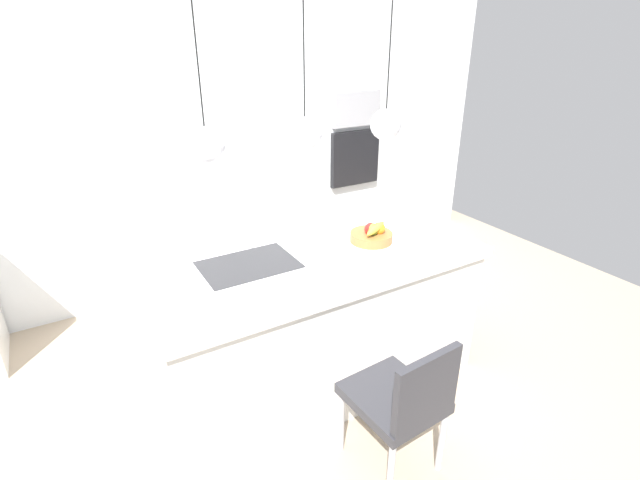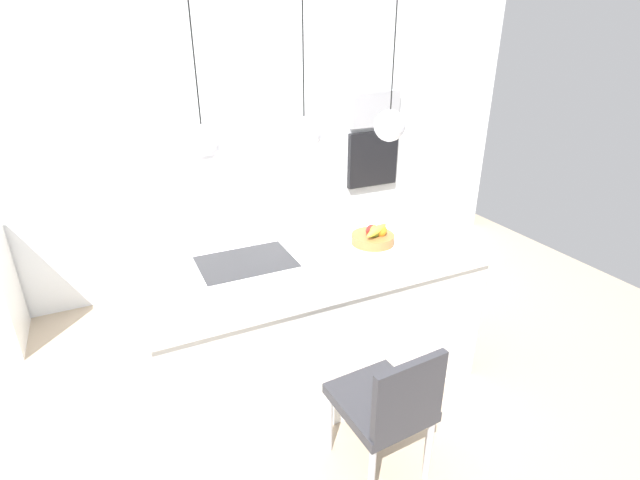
# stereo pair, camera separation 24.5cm
# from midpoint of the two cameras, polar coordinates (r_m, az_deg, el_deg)

# --- Properties ---
(floor) EXTENTS (6.60, 6.60, 0.00)m
(floor) POSITION_cam_midpoint_polar(r_m,az_deg,el_deg) (3.47, -3.57, -15.58)
(floor) COLOR tan
(floor) RESTS_ON ground
(back_wall) EXTENTS (6.00, 0.10, 2.60)m
(back_wall) POSITION_cam_midpoint_polar(r_m,az_deg,el_deg) (4.31, -14.35, 11.15)
(back_wall) COLOR white
(back_wall) RESTS_ON ground
(kitchen_island) EXTENTS (2.11, 1.16, 0.95)m
(kitchen_island) POSITION_cam_midpoint_polar(r_m,az_deg,el_deg) (3.19, -3.79, -8.99)
(kitchen_island) COLOR white
(kitchen_island) RESTS_ON ground
(sink_basin) EXTENTS (0.56, 0.40, 0.02)m
(sink_basin) POSITION_cam_midpoint_polar(r_m,az_deg,el_deg) (2.83, -11.19, -3.13)
(sink_basin) COLOR #2D2D30
(sink_basin) RESTS_ON kitchen_island
(faucet) EXTENTS (0.02, 0.17, 0.22)m
(faucet) POSITION_cam_midpoint_polar(r_m,az_deg,el_deg) (2.95, -12.86, 1.07)
(faucet) COLOR silver
(faucet) RESTS_ON kitchen_island
(fruit_bowl) EXTENTS (0.28, 0.28, 0.15)m
(fruit_bowl) POSITION_cam_midpoint_polar(r_m,az_deg,el_deg) (3.07, 4.14, 0.64)
(fruit_bowl) COLOR #9E6B38
(fruit_bowl) RESTS_ON kitchen_island
(microwave) EXTENTS (0.54, 0.08, 0.34)m
(microwave) POSITION_cam_midpoint_polar(r_m,az_deg,el_deg) (4.82, 2.91, 15.77)
(microwave) COLOR #9E9EA3
(microwave) RESTS_ON back_wall
(oven) EXTENTS (0.56, 0.08, 0.56)m
(oven) POSITION_cam_midpoint_polar(r_m,az_deg,el_deg) (4.92, 2.79, 10.00)
(oven) COLOR black
(oven) RESTS_ON back_wall
(chair_near) EXTENTS (0.45, 0.50, 0.85)m
(chair_near) POSITION_cam_midpoint_polar(r_m,az_deg,el_deg) (2.55, 7.16, -18.83)
(chair_near) COLOR #333338
(chair_near) RESTS_ON ground
(pendant_light_left) EXTENTS (0.20, 0.20, 0.80)m
(pendant_light_left) POSITION_cam_midpoint_polar(r_m,az_deg,el_deg) (2.53, -16.55, 11.05)
(pendant_light_left) COLOR silver
(pendant_light_center) EXTENTS (0.20, 0.20, 0.80)m
(pendant_light_center) POSITION_cam_midpoint_polar(r_m,az_deg,el_deg) (2.72, -4.50, 12.83)
(pendant_light_center) COLOR silver
(pendant_light_right) EXTENTS (0.20, 0.20, 0.80)m
(pendant_light_right) POSITION_cam_midpoint_polar(r_m,az_deg,el_deg) (3.02, 5.68, 13.90)
(pendant_light_right) COLOR silver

